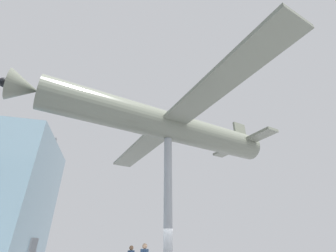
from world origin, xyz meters
name	(u,v)px	position (x,y,z in m)	size (l,w,h in m)	color
support_pylon_central	(168,203)	(0.00, 0.00, 3.72)	(0.46, 0.46, 7.44)	#999EA3
suspended_airplane	(164,125)	(-0.07, 0.25, 8.34)	(17.18, 15.85, 2.75)	slate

